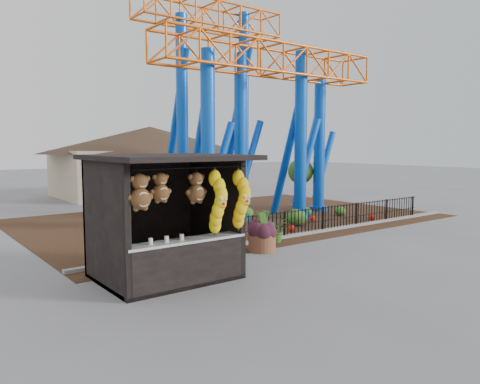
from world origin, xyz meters
TOP-DOWN VIEW (x-y plane):
  - ground at (0.00, 0.00)m, footprint 120.00×120.00m
  - mulch_bed at (4.00, 8.00)m, footprint 18.00×12.00m
  - curb at (4.00, 3.00)m, footprint 18.00×0.18m
  - prize_booth at (-2.99, 0.90)m, footprint 3.50×3.40m
  - picket_fence at (4.90, 3.00)m, footprint 12.20×0.06m
  - roller_coaster at (5.12, 8.23)m, footprint 11.00×6.37m
  - terracotta_planter at (0.85, 1.94)m, footprint 0.88×0.88m
  - planter_foliage at (0.85, 1.94)m, footprint 0.70×0.70m
  - potted_plant at (2.12, 2.70)m, footprint 0.91×0.82m
  - landscaping at (4.60, 5.47)m, footprint 7.94×4.10m
  - pavilion at (6.00, 20.00)m, footprint 15.00×15.00m

SIDE VIEW (x-z plane):
  - ground at x=0.00m, z-range 0.00..0.00m
  - mulch_bed at x=4.00m, z-range 0.00..0.02m
  - curb at x=4.00m, z-range 0.00..0.12m
  - terracotta_planter at x=0.85m, z-range 0.00..0.55m
  - landscaping at x=4.60m, z-range -0.04..0.64m
  - potted_plant at x=2.12m, z-range 0.00..0.88m
  - picket_fence at x=4.90m, z-range 0.00..1.00m
  - planter_foliage at x=0.85m, z-range 0.55..1.19m
  - prize_booth at x=-2.99m, z-range -0.03..3.09m
  - pavilion at x=6.00m, z-range 0.67..5.47m
  - roller_coaster at x=5.12m, z-range 1.03..11.85m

